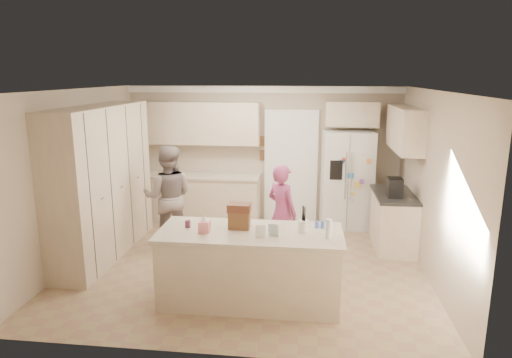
# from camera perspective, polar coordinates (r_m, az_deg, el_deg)

# --- Properties ---
(floor) EXTENTS (5.20, 4.60, 0.02)m
(floor) POSITION_cam_1_polar(r_m,az_deg,el_deg) (7.04, -1.17, -10.67)
(floor) COLOR #95815B
(floor) RESTS_ON ground
(ceiling) EXTENTS (5.20, 4.60, 0.02)m
(ceiling) POSITION_cam_1_polar(r_m,az_deg,el_deg) (6.45, -1.28, 11.17)
(ceiling) COLOR white
(ceiling) RESTS_ON wall_back
(wall_back) EXTENTS (5.20, 0.02, 2.60)m
(wall_back) POSITION_cam_1_polar(r_m,az_deg,el_deg) (8.87, 0.87, 3.17)
(wall_back) COLOR #BCAA92
(wall_back) RESTS_ON ground
(wall_front) EXTENTS (5.20, 0.02, 2.60)m
(wall_front) POSITION_cam_1_polar(r_m,az_deg,el_deg) (4.44, -5.42, -7.05)
(wall_front) COLOR #BCAA92
(wall_front) RESTS_ON ground
(wall_left) EXTENTS (0.02, 4.60, 2.60)m
(wall_left) POSITION_cam_1_polar(r_m,az_deg,el_deg) (7.44, -21.54, 0.33)
(wall_left) COLOR #BCAA92
(wall_left) RESTS_ON ground
(wall_right) EXTENTS (0.02, 4.60, 2.60)m
(wall_right) POSITION_cam_1_polar(r_m,az_deg,el_deg) (6.78, 21.21, -0.82)
(wall_right) COLOR #BCAA92
(wall_right) RESTS_ON ground
(crown_back) EXTENTS (5.20, 0.08, 0.12)m
(crown_back) POSITION_cam_1_polar(r_m,az_deg,el_deg) (8.69, 0.86, 11.13)
(crown_back) COLOR white
(crown_back) RESTS_ON wall_back
(pantry_bank) EXTENTS (0.60, 2.60, 2.35)m
(pantry_bank) POSITION_cam_1_polar(r_m,az_deg,el_deg) (7.50, -18.67, -0.32)
(pantry_bank) COLOR #C3B295
(pantry_bank) RESTS_ON floor
(back_base_cab) EXTENTS (2.20, 0.60, 0.88)m
(back_base_cab) POSITION_cam_1_polar(r_m,az_deg,el_deg) (8.95, -6.71, -2.47)
(back_base_cab) COLOR #C3B295
(back_base_cab) RESTS_ON floor
(back_countertop) EXTENTS (2.24, 0.63, 0.04)m
(back_countertop) POSITION_cam_1_polar(r_m,az_deg,el_deg) (8.83, -6.80, 0.39)
(back_countertop) COLOR beige
(back_countertop) RESTS_ON back_base_cab
(back_upper_cab) EXTENTS (2.20, 0.35, 0.80)m
(back_upper_cab) POSITION_cam_1_polar(r_m,az_deg,el_deg) (8.80, -6.77, 6.95)
(back_upper_cab) COLOR #C3B295
(back_upper_cab) RESTS_ON wall_back
(doorway_opening) EXTENTS (0.90, 0.06, 2.10)m
(doorway_opening) POSITION_cam_1_polar(r_m,az_deg,el_deg) (8.85, 4.39, 1.46)
(doorway_opening) COLOR black
(doorway_opening) RESTS_ON floor
(doorway_casing) EXTENTS (1.02, 0.03, 2.22)m
(doorway_casing) POSITION_cam_1_polar(r_m,az_deg,el_deg) (8.81, 4.38, 1.42)
(doorway_casing) COLOR white
(doorway_casing) RESTS_ON floor
(wall_frame_upper) EXTENTS (0.15, 0.02, 0.20)m
(wall_frame_upper) POSITION_cam_1_polar(r_m,az_deg,el_deg) (8.79, 0.98, 4.73)
(wall_frame_upper) COLOR brown
(wall_frame_upper) RESTS_ON wall_back
(wall_frame_lower) EXTENTS (0.15, 0.02, 0.20)m
(wall_frame_lower) POSITION_cam_1_polar(r_m,az_deg,el_deg) (8.83, 0.97, 3.00)
(wall_frame_lower) COLOR brown
(wall_frame_lower) RESTS_ON wall_back
(refrigerator) EXTENTS (0.95, 0.77, 1.80)m
(refrigerator) POSITION_cam_1_polar(r_m,az_deg,el_deg) (8.64, 11.25, -0.06)
(refrigerator) COLOR white
(refrigerator) RESTS_ON floor
(fridge_seam) EXTENTS (0.02, 0.02, 1.78)m
(fridge_seam) POSITION_cam_1_polar(r_m,az_deg,el_deg) (8.29, 11.43, -0.61)
(fridge_seam) COLOR gray
(fridge_seam) RESTS_ON refrigerator
(fridge_dispenser) EXTENTS (0.22, 0.03, 0.35)m
(fridge_dispenser) POSITION_cam_1_polar(r_m,az_deg,el_deg) (8.21, 9.98, 1.11)
(fridge_dispenser) COLOR black
(fridge_dispenser) RESTS_ON refrigerator
(fridge_handle_l) EXTENTS (0.02, 0.02, 0.85)m
(fridge_handle_l) POSITION_cam_1_polar(r_m,az_deg,el_deg) (8.24, 11.14, 0.39)
(fridge_handle_l) COLOR silver
(fridge_handle_l) RESTS_ON refrigerator
(fridge_handle_r) EXTENTS (0.02, 0.02, 0.85)m
(fridge_handle_r) POSITION_cam_1_polar(r_m,az_deg,el_deg) (8.25, 11.83, 0.37)
(fridge_handle_r) COLOR silver
(fridge_handle_r) RESTS_ON refrigerator
(over_fridge_cab) EXTENTS (0.95, 0.35, 0.45)m
(over_fridge_cab) POSITION_cam_1_polar(r_m,az_deg,el_deg) (8.57, 11.91, 7.95)
(over_fridge_cab) COLOR #C3B295
(over_fridge_cab) RESTS_ON wall_back
(right_base_cab) EXTENTS (0.60, 1.20, 0.88)m
(right_base_cab) POSITION_cam_1_polar(r_m,az_deg,el_deg) (7.88, 16.75, -5.12)
(right_base_cab) COLOR #C3B295
(right_base_cab) RESTS_ON floor
(right_countertop) EXTENTS (0.63, 1.24, 0.04)m
(right_countertop) POSITION_cam_1_polar(r_m,az_deg,el_deg) (7.75, 16.90, -1.88)
(right_countertop) COLOR #2D2B28
(right_countertop) RESTS_ON right_base_cab
(right_upper_cab) EXTENTS (0.35, 1.50, 0.70)m
(right_upper_cab) POSITION_cam_1_polar(r_m,az_deg,el_deg) (7.78, 18.15, 5.98)
(right_upper_cab) COLOR #C3B295
(right_upper_cab) RESTS_ON wall_right
(coffee_maker) EXTENTS (0.22, 0.28, 0.30)m
(coffee_maker) POSITION_cam_1_polar(r_m,az_deg,el_deg) (7.51, 16.94, -1.01)
(coffee_maker) COLOR black
(coffee_maker) RESTS_ON right_countertop
(island_base) EXTENTS (2.20, 0.90, 0.88)m
(island_base) POSITION_cam_1_polar(r_m,az_deg,el_deg) (5.83, -0.73, -11.04)
(island_base) COLOR #C3B295
(island_base) RESTS_ON floor
(island_top) EXTENTS (2.28, 0.96, 0.05)m
(island_top) POSITION_cam_1_polar(r_m,az_deg,el_deg) (5.66, -0.75, -6.78)
(island_top) COLOR beige
(island_top) RESTS_ON island_base
(utensil_crock) EXTENTS (0.13, 0.13, 0.15)m
(utensil_crock) POSITION_cam_1_polar(r_m,az_deg,el_deg) (5.63, 5.92, -5.89)
(utensil_crock) COLOR white
(utensil_crock) RESTS_ON island_top
(tissue_box) EXTENTS (0.13, 0.13, 0.14)m
(tissue_box) POSITION_cam_1_polar(r_m,az_deg,el_deg) (5.63, -6.47, -5.95)
(tissue_box) COLOR pink
(tissue_box) RESTS_ON island_top
(tissue_plume) EXTENTS (0.08, 0.08, 0.08)m
(tissue_plume) POSITION_cam_1_polar(r_m,az_deg,el_deg) (5.60, -6.50, -4.88)
(tissue_plume) COLOR white
(tissue_plume) RESTS_ON tissue_box
(dollhouse_body) EXTENTS (0.26, 0.18, 0.22)m
(dollhouse_body) POSITION_cam_1_polar(r_m,az_deg,el_deg) (5.73, -2.11, -5.11)
(dollhouse_body) COLOR brown
(dollhouse_body) RESTS_ON island_top
(dollhouse_roof) EXTENTS (0.28, 0.20, 0.10)m
(dollhouse_roof) POSITION_cam_1_polar(r_m,az_deg,el_deg) (5.68, -2.13, -3.58)
(dollhouse_roof) COLOR #592D1E
(dollhouse_roof) RESTS_ON dollhouse_body
(jam_jar) EXTENTS (0.07, 0.07, 0.09)m
(jam_jar) POSITION_cam_1_polar(r_m,az_deg,el_deg) (5.84, -8.53, -5.58)
(jam_jar) COLOR #59263F
(jam_jar) RESTS_ON island_top
(greeting_card_a) EXTENTS (0.12, 0.06, 0.16)m
(greeting_card_a) POSITION_cam_1_polar(r_m,az_deg,el_deg) (5.42, 0.55, -6.51)
(greeting_card_a) COLOR white
(greeting_card_a) RESTS_ON island_top
(greeting_card_b) EXTENTS (0.12, 0.05, 0.16)m
(greeting_card_b) POSITION_cam_1_polar(r_m,az_deg,el_deg) (5.46, 2.18, -6.40)
(greeting_card_b) COLOR silver
(greeting_card_b) RESTS_ON island_top
(water_bottle) EXTENTS (0.07, 0.07, 0.24)m
(water_bottle) POSITION_cam_1_polar(r_m,az_deg,el_deg) (5.43, 9.08, -6.20)
(water_bottle) COLOR silver
(water_bottle) RESTS_ON island_top
(shaker_salt) EXTENTS (0.05, 0.05, 0.09)m
(shaker_salt) POSITION_cam_1_polar(r_m,az_deg,el_deg) (5.80, 7.63, -5.67)
(shaker_salt) COLOR #3857B0
(shaker_salt) RESTS_ON island_top
(shaker_pepper) EXTENTS (0.05, 0.05, 0.09)m
(shaker_pepper) POSITION_cam_1_polar(r_m,az_deg,el_deg) (5.80, 8.33, -5.69)
(shaker_pepper) COLOR #3857B0
(shaker_pepper) RESTS_ON island_top
(teen_boy) EXTENTS (0.93, 0.78, 1.70)m
(teen_boy) POSITION_cam_1_polar(r_m,az_deg,el_deg) (7.61, -10.90, -2.20)
(teen_boy) COLOR gray
(teen_boy) RESTS_ON floor
(teen_girl) EXTENTS (0.65, 0.62, 1.49)m
(teen_girl) POSITION_cam_1_polar(r_m,az_deg,el_deg) (7.02, 3.25, -4.18)
(teen_girl) COLOR #A7478A
(teen_girl) RESTS_ON floor
(fridge_magnets) EXTENTS (0.76, 0.02, 1.44)m
(fridge_magnets) POSITION_cam_1_polar(r_m,az_deg,el_deg) (8.28, 11.43, -0.62)
(fridge_magnets) COLOR tan
(fridge_magnets) RESTS_ON refrigerator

